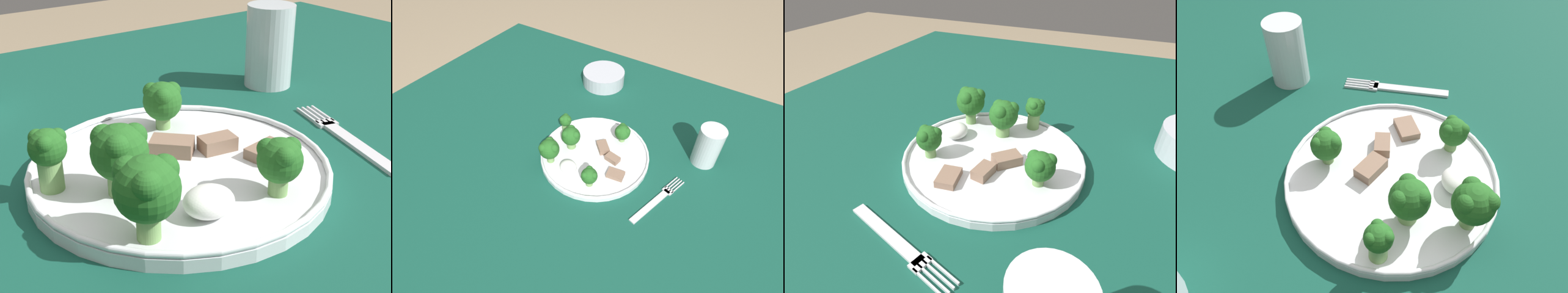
{
  "view_description": "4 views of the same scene",
  "coord_description": "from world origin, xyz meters",
  "views": [
    {
      "loc": [
        -0.24,
        -0.35,
        0.97
      ],
      "look_at": [
        0.03,
        0.02,
        0.75
      ],
      "focal_mm": 50.0,
      "sensor_mm": 36.0,
      "label": 1
    },
    {
      "loc": [
        0.28,
        -0.44,
        1.32
      ],
      "look_at": [
        -0.01,
        0.02,
        0.74
      ],
      "focal_mm": 28.0,
      "sensor_mm": 36.0,
      "label": 2
    },
    {
      "loc": [
        0.38,
        0.17,
        1.01
      ],
      "look_at": [
        0.02,
        0.0,
        0.75
      ],
      "focal_mm": 28.0,
      "sensor_mm": 36.0,
      "label": 3
    },
    {
      "loc": [
        -0.3,
        0.08,
        1.13
      ],
      "look_at": [
        0.03,
        0.04,
        0.77
      ],
      "focal_mm": 35.0,
      "sensor_mm": 36.0,
      "label": 4
    }
  ],
  "objects": [
    {
      "name": "table",
      "position": [
        0.0,
        0.0,
        0.64
      ],
      "size": [
        1.39,
        1.05,
        0.72
      ],
      "color": "#114738",
      "rests_on": "ground_plane"
    },
    {
      "name": "broccoli_floret_front_left",
      "position": [
        0.05,
        0.1,
        0.76
      ],
      "size": [
        0.04,
        0.04,
        0.05
      ],
      "color": "#709E56",
      "rests_on": "dinner_plate"
    },
    {
      "name": "fork",
      "position": [
        0.21,
        -0.02,
        0.72
      ],
      "size": [
        0.07,
        0.17,
        0.0
      ],
      "color": "silver",
      "rests_on": "table"
    },
    {
      "name": "meat_slice_front_slice",
      "position": [
        0.09,
        -0.01,
        0.73
      ],
      "size": [
        0.05,
        0.03,
        0.01
      ],
      "color": "#846651",
      "rests_on": "dinner_plate"
    },
    {
      "name": "dinner_plate",
      "position": [
        0.01,
        0.02,
        0.73
      ],
      "size": [
        0.28,
        0.28,
        0.02
      ],
      "color": "white",
      "rests_on": "table"
    },
    {
      "name": "broccoli_floret_near_rim_left",
      "position": [
        0.05,
        -0.07,
        0.76
      ],
      "size": [
        0.04,
        0.04,
        0.05
      ],
      "color": "#709E56",
      "rests_on": "dinner_plate"
    },
    {
      "name": "broccoli_floret_back_left",
      "position": [
        -0.06,
        0.01,
        0.77
      ],
      "size": [
        0.05,
        0.05,
        0.06
      ],
      "color": "#709E56",
      "rests_on": "dinner_plate"
    },
    {
      "name": "meat_slice_middle_slice",
      "position": [
        0.02,
        0.05,
        0.74
      ],
      "size": [
        0.05,
        0.05,
        0.02
      ],
      "color": "#846651",
      "rests_on": "dinner_plate"
    },
    {
      "name": "meat_slice_rear_slice",
      "position": [
        0.06,
        0.03,
        0.74
      ],
      "size": [
        0.04,
        0.03,
        0.01
      ],
      "color": "#846651",
      "rests_on": "dinner_plate"
    },
    {
      "name": "broccoli_floret_center_left",
      "position": [
        -0.07,
        -0.06,
        0.77
      ],
      "size": [
        0.05,
        0.05,
        0.07
      ],
      "color": "#709E56",
      "rests_on": "dinner_plate"
    },
    {
      "name": "broccoli_floret_center_back",
      "position": [
        -0.1,
        0.05,
        0.76
      ],
      "size": [
        0.03,
        0.03,
        0.06
      ],
      "color": "#709E56",
      "rests_on": "dinner_plate"
    },
    {
      "name": "drinking_glass",
      "position": [
        0.25,
        0.16,
        0.76
      ],
      "size": [
        0.06,
        0.06,
        0.11
      ],
      "color": "silver",
      "rests_on": "table"
    },
    {
      "name": "sauce_dollop",
      "position": [
        -0.02,
        -0.06,
        0.74
      ],
      "size": [
        0.04,
        0.04,
        0.02
      ],
      "color": "white",
      "rests_on": "dinner_plate"
    }
  ]
}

